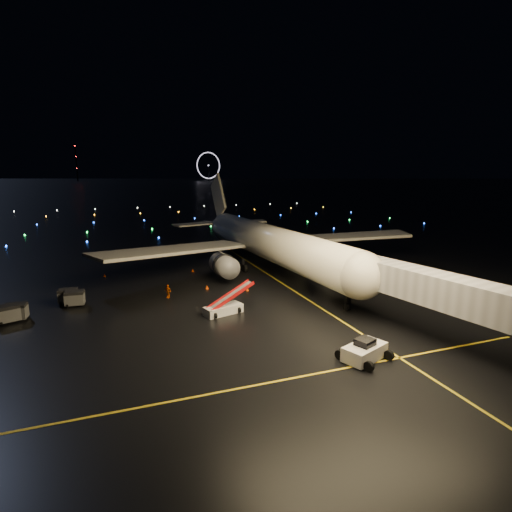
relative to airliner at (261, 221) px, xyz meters
The scene contains 18 objects.
ground 274.77m from the airliner, 92.66° to the left, with size 2000.00×2000.00×0.00m, color black.
lane_centre 13.16m from the airliner, 94.05° to the right, with size 0.25×80.00×0.02m, color yellow.
lane_cross 40.56m from the airliner, 116.48° to the right, with size 60.00×0.25×0.02m, color yellow.
airliner is the anchor object (origin of this frame).
pushback_tug 35.71m from the airliner, 96.24° to the right, with size 3.98×2.09×1.90m, color silver.
belt_loader 24.02m from the airliner, 121.37° to the right, with size 6.43×1.75×3.12m, color silver, non-canonical shape.
crew_c 21.87m from the airliner, 145.55° to the right, with size 1.02×0.42×1.74m, color #E95F08.
safety_cone_0 15.88m from the airliner, 118.37° to the right, with size 0.45×0.45×0.51m, color #E53F01.
safety_cone_1 13.74m from the airliner, behind, with size 0.44×0.44×0.50m, color #E53F01.
safety_cone_2 16.80m from the airliner, 140.27° to the right, with size 0.49×0.49×0.55m, color #E53F01.
safety_cone_3 25.99m from the airliner, behind, with size 0.40×0.40×0.46m, color #E53F01.
ferris_wheel 712.18m from the airliner, 77.24° to the left, with size 50.00×4.00×52.00m, color black, non-canonical shape.
radio_mast 718.47m from the airliner, 95.82° to the left, with size 1.80×1.80×64.00m, color black.
taxiway_lights 81.72m from the airliner, 99.02° to the left, with size 164.00×92.00×0.36m, color black, non-canonical shape.
baggage_cart_0 30.88m from the airliner, 158.43° to the right, with size 2.13×1.49×1.81m, color slate.
baggage_cart_1 31.21m from the airliner, 161.10° to the right, with size 2.13×1.49×1.81m, color slate.
baggage_cart_2 37.89m from the airliner, 156.95° to the right, with size 2.23×1.56×1.90m, color slate.
baggage_cart_3 37.05m from the airliner, 157.30° to the right, with size 2.13×1.49×1.81m, color slate.
Camera 1 is at (-10.53, -35.62, 15.67)m, focal length 28.00 mm.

